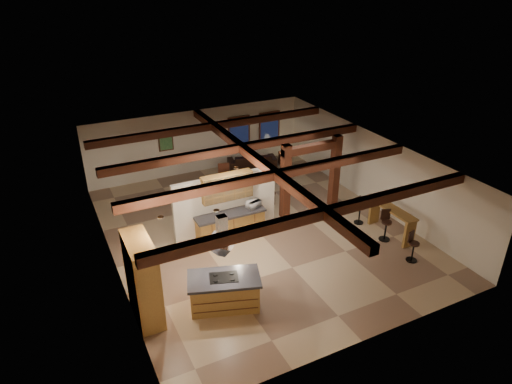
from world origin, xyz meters
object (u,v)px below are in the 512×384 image
kitchen_island (224,291)px  sofa (252,161)px  dining_table (245,190)px  bar_counter (392,217)px

kitchen_island → sofa: (4.95, 8.44, -0.17)m
dining_table → bar_counter: size_ratio=0.90×
dining_table → sofa: (1.57, 2.59, 0.02)m
sofa → kitchen_island: bearing=73.6°
dining_table → kitchen_island: bearing=-119.1°
dining_table → sofa: 3.03m
kitchen_island → sofa: size_ratio=0.99×
kitchen_island → dining_table: (3.39, 5.85, -0.18)m
dining_table → sofa: size_ratio=0.79×
kitchen_island → bar_counter: bar_counter is taller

